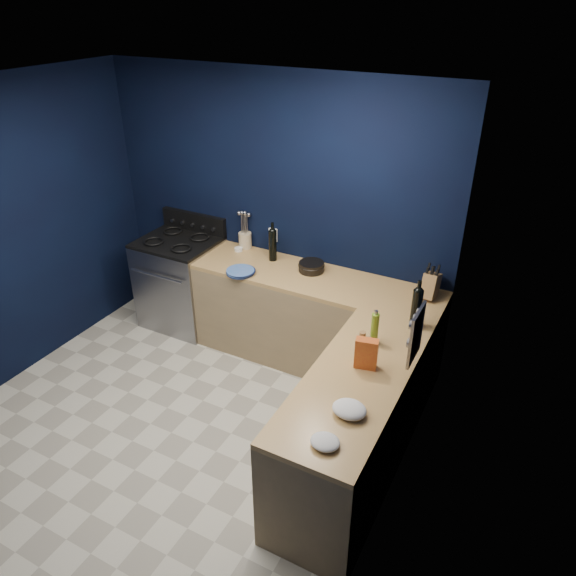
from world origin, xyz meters
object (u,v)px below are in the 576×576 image
Objects in this scene: crouton_bag at (366,354)px; plate_stack at (240,272)px; gas_range at (182,283)px; knife_block at (431,286)px; utensil_crock at (245,240)px.

plate_stack is at bearing 140.31° from crouton_bag.
gas_range is 3.59× the size of plate_stack.
knife_block is at bearing 13.12° from plate_stack.
knife_block is at bearing -3.35° from utensil_crock.
crouton_bag reaches higher than plate_stack.
crouton_bag reaches higher than utensil_crock.
utensil_crock is 1.88m from knife_block.
knife_block is at bearing 70.91° from crouton_bag.
plate_stack is 1.68m from knife_block.
crouton_bag is at bearing -93.51° from knife_block.
crouton_bag is at bearing -27.44° from plate_stack.
plate_stack reaches higher than gas_range.
plate_stack is 1.61× the size of utensil_crock.
plate_stack is 1.14× the size of crouton_bag.
knife_block reaches higher than utensil_crock.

